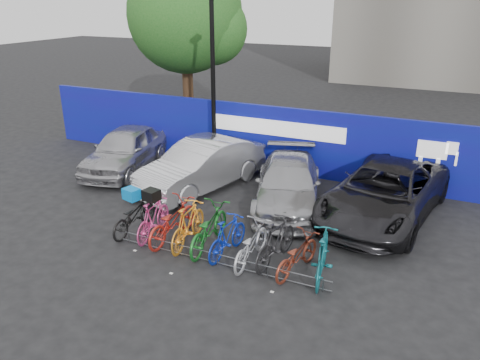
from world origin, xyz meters
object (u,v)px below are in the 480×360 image
Objects in this scene: bike_6 at (251,244)px; bike_rack at (217,259)px; bike_5 at (228,237)px; bike_0 at (134,215)px; bike_8 at (297,255)px; bike_1 at (153,218)px; bike_4 at (208,228)px; bike_3 at (188,225)px; bike_9 at (323,256)px; car_0 at (125,149)px; car_3 at (385,192)px; car_1 at (202,165)px; car_2 at (288,184)px; tree at (190,18)px; bike_2 at (172,221)px; lamppost at (213,80)px; bike_7 at (276,242)px.

bike_rack is at bearing 34.73° from bike_6.
bike_0 is at bearing 5.08° from bike_5.
bike_8 reaches higher than bike_rack.
bike_1 is 0.84× the size of bike_4.
bike_4 is at bearing -178.51° from bike_0.
bike_9 reaches higher than bike_3.
bike_rack is 7.58m from car_0.
car_3 is at bearing -148.76° from bike_0.
car_1 reaches higher than bike_4.
car_2 reaches higher than bike_8.
tree reaches higher than bike_0.
bike_0 is 5.25m from bike_9.
bike_4 is (0.54, 0.09, -0.02)m from bike_3.
car_0 is 5.89m from bike_2.
bike_3 is (-4.30, -3.75, -0.21)m from car_3.
lamppost is 3.48× the size of bike_1.
bike_1 is 3.44m from bike_7.
bike_6 is at bearing -6.53° from bike_9.
bike_5 is at bearing 15.65° from bike_7.
tree is at bearing -43.08° from bike_7.
car_3 is 3.20× the size of bike_1.
bike_0 is 2.86m from bike_5.
tree is 13.44m from bike_6.
tree is 4.13× the size of bike_3.
bike_7 is at bearing -166.37° from bike_5.
bike_4 reaches higher than bike_0.
tree is 12.55m from car_3.
car_3 is 4.61m from bike_6.
car_3 is at bearing -139.37° from bike_2.
car_3 is at bearing 53.66° from bike_rack.
bike_1 is (4.58, -10.09, -4.54)m from tree.
tree is at bearing 120.09° from car_2.
lamppost reaches higher than bike_5.
bike_7 reaches higher than bike_1.
bike_7 is at bearing 28.48° from bike_rack.
lamppost is 3.49× the size of bike_8.
car_1 is at bearing -70.87° from bike_3.
bike_3 is 1.15m from bike_5.
bike_4 is at bearing -175.51° from bike_3.
bike_1 is at bearing 9.87° from bike_7.
car_3 is 2.95× the size of bike_7.
lamppost reaches higher than bike_9.
bike_4 is at bearing 8.72° from bike_7.
bike_5 reaches higher than bike_8.
car_1 is 1.02× the size of car_2.
bike_9 is (5.62, -5.49, -2.70)m from lamppost.
bike_9 is (5.25, -0.06, 0.09)m from bike_0.
bike_5 is at bearing 163.49° from bike_4.
car_2 is at bearing -109.41° from bike_4.
bike_rack is at bearing 36.67° from bike_7.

